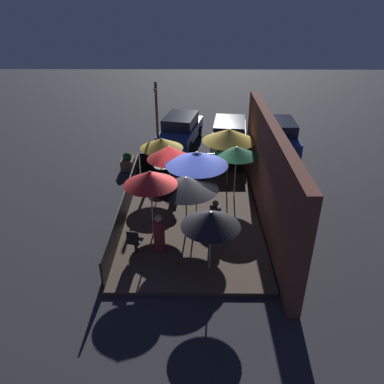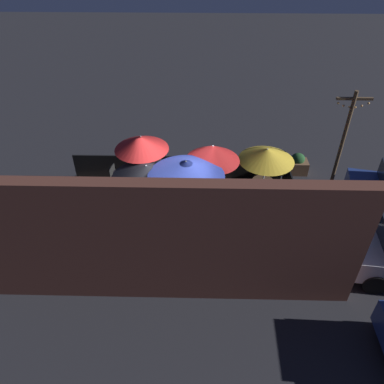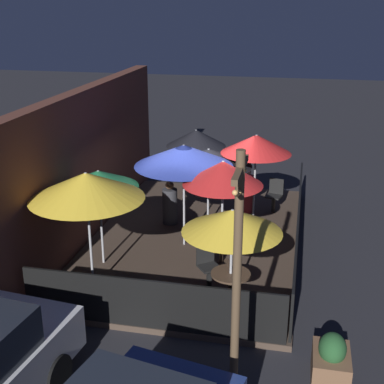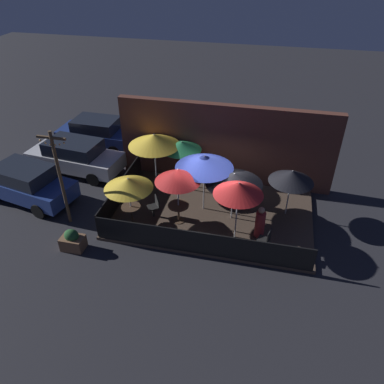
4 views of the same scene
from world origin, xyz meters
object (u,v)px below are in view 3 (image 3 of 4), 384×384
(patio_chair_0, at_px, (275,194))
(planter_box, at_px, (331,361))
(dining_table_1, at_px, (222,238))
(light_post, at_px, (237,276))
(patio_umbrella_6, at_px, (86,186))
(patio_chair_1, at_px, (208,264))
(patio_umbrella_2, at_px, (256,144))
(patron_1, at_px, (246,192))
(patio_umbrella_5, at_px, (196,138))
(patio_umbrella_0, at_px, (232,221))
(patio_umbrella_4, at_px, (98,179))
(dining_table_0, at_px, (231,281))
(patron_0, at_px, (170,205))
(patio_umbrella_7, at_px, (184,155))
(patio_umbrella_1, at_px, (223,173))
(patio_umbrella_3, at_px, (209,157))

(patio_chair_0, bearing_deg, planter_box, 26.53)
(dining_table_1, distance_m, planter_box, 4.06)
(light_post, bearing_deg, patio_umbrella_6, 50.91)
(dining_table_1, height_order, patio_chair_1, patio_chair_1)
(patio_umbrella_2, relative_size, dining_table_1, 2.97)
(patio_umbrella_6, relative_size, patron_1, 1.91)
(patio_umbrella_5, distance_m, light_post, 8.66)
(patio_umbrella_0, distance_m, patron_1, 5.06)
(patio_umbrella_4, bearing_deg, dining_table_1, -78.93)
(patio_umbrella_5, distance_m, patio_umbrella_6, 5.83)
(dining_table_0, xyz_separation_m, patio_chair_1, (0.75, 0.57, -0.09))
(patio_chair_1, xyz_separation_m, patron_0, (2.98, 1.55, 0.02))
(patron_0, distance_m, planter_box, 6.62)
(patio_umbrella_4, relative_size, patio_chair_0, 2.36)
(patio_umbrella_7, bearing_deg, patio_umbrella_5, 6.83)
(patio_umbrella_2, xyz_separation_m, patio_umbrella_4, (-2.78, 3.04, -0.21))
(patio_chair_0, distance_m, planter_box, 6.88)
(patio_umbrella_4, distance_m, patron_0, 3.01)
(patio_umbrella_1, relative_size, patio_umbrella_3, 1.09)
(patio_umbrella_3, height_order, patio_umbrella_7, patio_umbrella_7)
(patio_umbrella_5, bearing_deg, patio_umbrella_1, -160.88)
(patio_umbrella_4, bearing_deg, patio_umbrella_2, -47.57)
(patio_umbrella_2, xyz_separation_m, patron_1, (0.86, 0.29, -1.59))
(dining_table_1, relative_size, planter_box, 0.95)
(patio_umbrella_5, bearing_deg, patio_umbrella_4, 165.88)
(patio_umbrella_4, height_order, patio_chair_1, patio_umbrella_4)
(patio_umbrella_6, bearing_deg, patio_umbrella_7, -28.77)
(patio_umbrella_2, height_order, dining_table_1, patio_umbrella_2)
(patio_umbrella_5, xyz_separation_m, patio_chair_0, (-0.70, -2.35, -1.29))
(patio_umbrella_5, xyz_separation_m, dining_table_1, (-4.10, -1.42, -1.18))
(patio_umbrella_0, bearing_deg, patio_umbrella_7, 29.99)
(patio_chair_0, relative_size, patio_chair_1, 1.01)
(patio_umbrella_7, distance_m, planter_box, 5.64)
(patio_umbrella_5, distance_m, patio_chair_0, 2.77)
(patio_chair_1, relative_size, light_post, 0.23)
(patio_umbrella_1, distance_m, patio_umbrella_3, 2.12)
(patio_umbrella_6, distance_m, patron_0, 4.05)
(patio_umbrella_5, bearing_deg, patio_chair_1, -165.74)
(patio_umbrella_6, distance_m, patio_umbrella_7, 2.77)
(dining_table_0, bearing_deg, planter_box, -131.22)
(patio_umbrella_1, bearing_deg, patio_chair_0, -15.41)
(patio_umbrella_0, relative_size, patron_1, 1.56)
(patio_umbrella_1, height_order, patio_umbrella_2, patio_umbrella_2)
(patio_umbrella_3, height_order, patio_umbrella_5, patio_umbrella_3)
(planter_box, bearing_deg, light_post, 122.67)
(patio_umbrella_2, relative_size, planter_box, 2.83)
(dining_table_0, relative_size, dining_table_1, 0.92)
(patio_umbrella_0, xyz_separation_m, dining_table_0, (-0.00, 0.00, -1.22))
(patron_0, bearing_deg, patio_umbrella_2, -155.60)
(patron_1, height_order, light_post, light_post)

